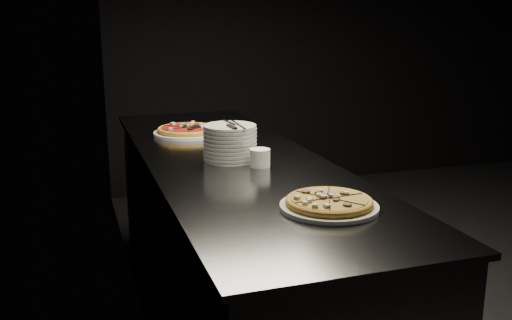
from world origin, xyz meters
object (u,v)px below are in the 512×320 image
object	(u,v)px
plate_stack	(230,142)
cutlery	(233,125)
counter	(233,255)
pizza_mushroom	(329,203)
pizza_tomato	(188,131)
ramekin	(260,157)

from	to	relation	value
plate_stack	cutlery	bearing A→B (deg)	-62.38
counter	pizza_mushroom	size ratio (longest dim) A/B	7.83
cutlery	counter	bearing A→B (deg)	74.98
pizza_mushroom	plate_stack	distance (m)	0.73
pizza_mushroom	counter	bearing A→B (deg)	97.46
pizza_tomato	plate_stack	world-z (taller)	plate_stack
plate_stack	cutlery	distance (m)	0.08
counter	cutlery	xyz separation A→B (m)	(-0.01, -0.07, 0.61)
ramekin	cutlery	bearing A→B (deg)	119.59
counter	pizza_mushroom	world-z (taller)	pizza_mushroom
ramekin	pizza_tomato	bearing A→B (deg)	101.34
counter	pizza_tomato	xyz separation A→B (m)	(-0.08, 0.53, 0.48)
counter	plate_stack	xyz separation A→B (m)	(-0.02, -0.05, 0.53)
plate_stack	counter	bearing A→B (deg)	66.78
counter	ramekin	bearing A→B (deg)	-72.34
cutlery	ramekin	world-z (taller)	cutlery
counter	cutlery	distance (m)	0.62
pizza_tomato	ramekin	world-z (taller)	ramekin
plate_stack	pizza_tomato	bearing A→B (deg)	96.20
counter	ramekin	world-z (taller)	ramekin
counter	pizza_mushroom	distance (m)	0.91
pizza_tomato	ramekin	size ratio (longest dim) A/B	4.82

